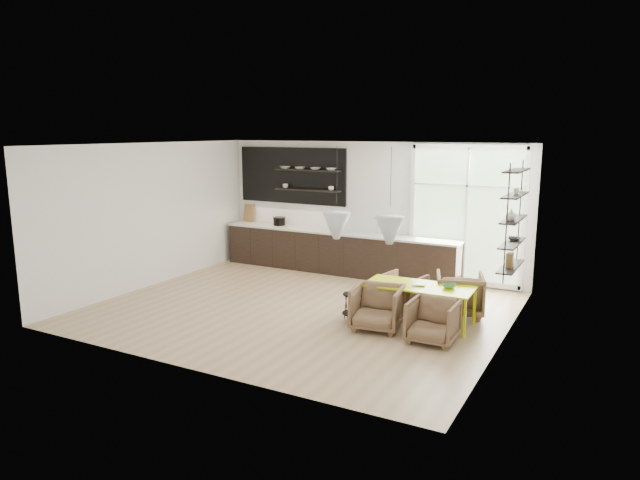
{
  "coord_description": "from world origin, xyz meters",
  "views": [
    {
      "loc": [
        4.94,
        -8.48,
        3.15
      ],
      "look_at": [
        0.06,
        0.6,
        1.15
      ],
      "focal_mm": 32.0,
      "sensor_mm": 36.0,
      "label": 1
    }
  ],
  "objects_px": {
    "armchair_back_right": "(460,294)",
    "armchair_front_right": "(433,321)",
    "armchair_front_left": "(377,308)",
    "dining_table": "(419,288)",
    "armchair_back_left": "(403,292)",
    "wire_stool": "(353,303)"
  },
  "relations": [
    {
      "from": "dining_table",
      "to": "armchair_back_right",
      "type": "bearing_deg",
      "value": 55.69
    },
    {
      "from": "armchair_back_right",
      "to": "armchair_front_left",
      "type": "height_order",
      "value": "armchair_back_right"
    },
    {
      "from": "armchair_back_right",
      "to": "dining_table",
      "type": "bearing_deg",
      "value": 39.03
    },
    {
      "from": "armchair_front_right",
      "to": "wire_stool",
      "type": "distance_m",
      "value": 1.5
    },
    {
      "from": "dining_table",
      "to": "armchair_front_right",
      "type": "xyz_separation_m",
      "value": [
        0.47,
        -0.73,
        -0.27
      ]
    },
    {
      "from": "dining_table",
      "to": "armchair_front_left",
      "type": "bearing_deg",
      "value": -131.02
    },
    {
      "from": "armchair_front_right",
      "to": "armchair_back_left",
      "type": "bearing_deg",
      "value": 126.11
    },
    {
      "from": "armchair_back_right",
      "to": "wire_stool",
      "type": "height_order",
      "value": "armchair_back_right"
    },
    {
      "from": "dining_table",
      "to": "wire_stool",
      "type": "relative_size",
      "value": 3.77
    },
    {
      "from": "armchair_back_left",
      "to": "armchair_front_right",
      "type": "height_order",
      "value": "armchair_front_right"
    },
    {
      "from": "dining_table",
      "to": "armchair_back_left",
      "type": "height_order",
      "value": "armchair_back_left"
    },
    {
      "from": "armchair_back_left",
      "to": "armchair_back_right",
      "type": "bearing_deg",
      "value": -159.56
    },
    {
      "from": "dining_table",
      "to": "wire_stool",
      "type": "height_order",
      "value": "dining_table"
    },
    {
      "from": "dining_table",
      "to": "wire_stool",
      "type": "xyz_separation_m",
      "value": [
        -0.99,
        -0.41,
        -0.3
      ]
    },
    {
      "from": "armchair_back_left",
      "to": "armchair_back_right",
      "type": "xyz_separation_m",
      "value": [
        0.97,
        0.17,
        0.04
      ]
    },
    {
      "from": "armchair_front_left",
      "to": "armchair_front_right",
      "type": "distance_m",
      "value": 0.97
    },
    {
      "from": "armchair_front_right",
      "to": "armchair_front_left",
      "type": "bearing_deg",
      "value": 171.77
    },
    {
      "from": "wire_stool",
      "to": "armchair_front_right",
      "type": "bearing_deg",
      "value": -12.16
    },
    {
      "from": "armchair_front_right",
      "to": "armchair_back_right",
      "type": "bearing_deg",
      "value": 89.43
    },
    {
      "from": "armchair_front_left",
      "to": "armchair_front_right",
      "type": "bearing_deg",
      "value": -16.5
    },
    {
      "from": "armchair_back_right",
      "to": "armchair_front_right",
      "type": "xyz_separation_m",
      "value": [
        -0.01,
        -1.48,
        -0.04
      ]
    },
    {
      "from": "armchair_back_right",
      "to": "armchair_front_right",
      "type": "height_order",
      "value": "armchair_back_right"
    }
  ]
}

